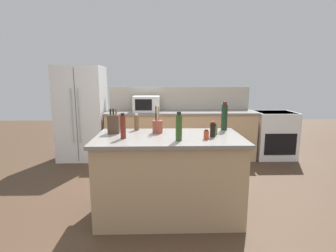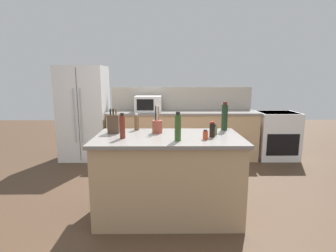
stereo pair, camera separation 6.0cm
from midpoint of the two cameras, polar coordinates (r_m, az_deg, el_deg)
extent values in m
plane|color=#473323|center=(3.28, 0.61, -18.46)|extent=(14.00, 14.00, 0.00)
cube|color=tan|center=(5.20, 3.46, -2.16)|extent=(2.86, 0.62, 0.90)
cube|color=gray|center=(5.12, 3.52, 2.98)|extent=(2.90, 0.66, 0.04)
cube|color=#B2A899|center=(5.41, 3.31, 6.04)|extent=(2.86, 0.03, 0.46)
cube|color=tan|center=(3.08, 0.63, -11.12)|extent=(1.59, 0.84, 0.90)
cube|color=gray|center=(2.94, 0.65, -2.57)|extent=(1.65, 0.90, 0.04)
cube|color=white|center=(5.40, -17.45, 2.72)|extent=(0.88, 0.72, 1.81)
cube|color=#2D2D2D|center=(5.05, -18.63, 2.16)|extent=(0.01, 0.00, 1.72)
cylinder|color=#ADB2B7|center=(5.06, -19.34, 2.12)|extent=(0.02, 0.02, 0.99)
cylinder|color=#ADB2B7|center=(5.02, -18.04, 2.14)|extent=(0.02, 0.02, 0.99)
cube|color=white|center=(5.65, 22.77, -1.86)|extent=(0.76, 0.64, 0.92)
cube|color=black|center=(5.38, 24.04, -3.78)|extent=(0.61, 0.01, 0.41)
cube|color=black|center=(5.58, 23.10, 2.66)|extent=(0.68, 0.58, 0.02)
cube|color=white|center=(5.10, -3.98, 4.85)|extent=(0.51, 0.38, 0.30)
cube|color=black|center=(4.91, -4.64, 4.63)|extent=(0.31, 0.01, 0.21)
cube|color=#4C3828|center=(3.13, -11.23, 0.45)|extent=(0.13, 0.10, 0.22)
cylinder|color=black|center=(3.12, -11.91, 3.07)|extent=(0.02, 0.02, 0.07)
cylinder|color=black|center=(3.11, -11.32, 3.08)|extent=(0.02, 0.02, 0.07)
cylinder|color=brown|center=(3.11, -10.73, 3.09)|extent=(0.02, 0.02, 0.07)
cylinder|color=brown|center=(3.09, -1.80, -0.14)|extent=(0.12, 0.12, 0.15)
cylinder|color=olive|center=(3.08, -1.53, 2.73)|extent=(0.01, 0.05, 0.18)
cylinder|color=black|center=(3.07, -2.15, 2.71)|extent=(0.01, 0.05, 0.18)
cylinder|color=#B2B2B7|center=(3.05, -1.78, 2.66)|extent=(0.01, 0.03, 0.18)
cylinder|color=#567038|center=(3.05, 10.68, -0.91)|extent=(0.06, 0.06, 0.10)
cylinder|color=black|center=(3.04, 10.72, 0.20)|extent=(0.04, 0.04, 0.02)
cylinder|color=black|center=(2.92, 10.18, -0.89)|extent=(0.06, 0.06, 0.16)
cylinder|color=#B22319|center=(2.90, 10.23, 0.79)|extent=(0.04, 0.04, 0.02)
cylinder|color=black|center=(3.32, 12.72, 1.80)|extent=(0.08, 0.08, 0.32)
cylinder|color=#4C1919|center=(3.30, 12.84, 4.84)|extent=(0.05, 0.05, 0.04)
cylinder|color=brown|center=(3.29, -6.33, 0.72)|extent=(0.06, 0.06, 0.18)
cylinder|color=#B2B2B7|center=(3.27, -6.37, 2.50)|extent=(0.04, 0.04, 0.02)
cylinder|color=maroon|center=(2.85, -9.31, -0.23)|extent=(0.06, 0.06, 0.25)
cylinder|color=black|center=(2.82, -9.39, 2.51)|extent=(0.04, 0.04, 0.03)
cylinder|color=#B73D1E|center=(2.80, 8.76, -2.00)|extent=(0.06, 0.06, 0.09)
cylinder|color=black|center=(2.79, 8.79, -0.95)|extent=(0.04, 0.04, 0.02)
cylinder|color=#2D4C1E|center=(2.70, 2.79, -0.40)|extent=(0.07, 0.07, 0.27)
cylinder|color=black|center=(2.67, 2.82, 2.80)|extent=(0.04, 0.04, 0.03)
camera|label=1|loc=(0.03, -89.47, 0.10)|focal=28.00mm
camera|label=2|loc=(0.03, 90.53, -0.10)|focal=28.00mm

